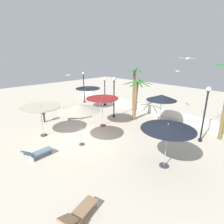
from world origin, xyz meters
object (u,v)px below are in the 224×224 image
at_px(patio_umbrella_4, 162,98).
at_px(lounge_chair_0, 38,153).
at_px(seagull_0, 187,58).
at_px(seagull_1, 68,75).
at_px(lounge_chair_1, 77,115).
at_px(lounge_chair_2, 79,212).
at_px(lamp_post_3, 205,111).
at_px(planter, 64,112).
at_px(patio_umbrella_5, 40,108).
at_px(patio_umbrella_3, 88,89).
at_px(palm_tree_2, 134,85).
at_px(seagull_2, 178,71).
at_px(lamp_post_1, 114,92).
at_px(lamp_post_0, 84,84).
at_px(palm_tree_0, 136,94).
at_px(patio_umbrella_0, 168,127).
at_px(patio_umbrella_2, 80,108).
at_px(guest_0, 43,112).
at_px(lamp_post_2, 105,86).
at_px(patio_umbrella_1, 102,100).

bearing_deg(patio_umbrella_4, lounge_chair_0, -105.15).
relative_size(seagull_0, seagull_1, 1.11).
bearing_deg(lounge_chair_1, lounge_chair_2, -32.87).
xyz_separation_m(lamp_post_3, planter, (-12.71, -4.26, -2.07)).
relative_size(seagull_0, planter, 1.14).
bearing_deg(patio_umbrella_5, patio_umbrella_3, 115.18).
bearing_deg(patio_umbrella_5, palm_tree_2, 85.83).
height_order(lounge_chair_0, seagull_2, seagull_2).
bearing_deg(lamp_post_1, patio_umbrella_4, 10.69).
height_order(patio_umbrella_4, lamp_post_0, lamp_post_0).
xyz_separation_m(lamp_post_3, seagull_0, (-1.21, -1.28, 3.62)).
distance_m(patio_umbrella_4, lounge_chair_1, 8.54).
height_order(patio_umbrella_3, seagull_2, seagull_2).
bearing_deg(seagull_1, patio_umbrella_3, 77.17).
bearing_deg(seagull_0, palm_tree_0, 165.38).
relative_size(patio_umbrella_0, lamp_post_3, 0.72).
bearing_deg(patio_umbrella_2, lamp_post_3, 49.42).
bearing_deg(guest_0, patio_umbrella_5, -25.46).
distance_m(seagull_0, seagull_2, 7.12).
relative_size(lounge_chair_2, planter, 2.28).
relative_size(lounge_chair_2, seagull_2, 1.75).
height_order(lounge_chair_0, seagull_1, seagull_1).
relative_size(patio_umbrella_0, lamp_post_2, 0.84).
relative_size(patio_umbrella_3, lounge_chair_0, 1.47).
distance_m(lamp_post_3, lounge_chair_0, 11.86).
relative_size(palm_tree_0, seagull_2, 3.78).
bearing_deg(lounge_chair_1, patio_umbrella_0, -4.41).
relative_size(patio_umbrella_3, seagull_0, 2.91).
distance_m(patio_umbrella_1, lounge_chair_0, 6.98).
height_order(patio_umbrella_1, seagull_1, seagull_1).
xyz_separation_m(patio_umbrella_4, lamp_post_3, (3.63, -0.10, -0.33)).
xyz_separation_m(lamp_post_0, seagull_0, (14.31, -1.71, 3.60)).
bearing_deg(patio_umbrella_5, palm_tree_0, 70.32).
bearing_deg(guest_0, seagull_0, 26.62).
distance_m(patio_umbrella_0, lamp_post_1, 9.17).
height_order(lounge_chair_2, planter, planter).
distance_m(patio_umbrella_4, palm_tree_2, 5.38).
bearing_deg(lamp_post_0, patio_umbrella_4, -1.62).
distance_m(patio_umbrella_2, guest_0, 6.60).
bearing_deg(lamp_post_3, seagull_2, 134.72).
bearing_deg(lamp_post_3, patio_umbrella_3, -175.24).
height_order(lounge_chair_1, seagull_0, seagull_0).
bearing_deg(seagull_2, lamp_post_3, -45.28).
bearing_deg(planter, seagull_2, 48.43).
distance_m(palm_tree_2, lounge_chair_1, 7.25).
xyz_separation_m(lamp_post_1, seagull_1, (-4.59, -2.42, 1.54)).
xyz_separation_m(patio_umbrella_1, seagull_2, (2.81, 8.03, 2.14)).
relative_size(patio_umbrella_3, lamp_post_3, 0.67).
xyz_separation_m(palm_tree_0, seagull_0, (5.13, -1.34, 3.36)).
relative_size(patio_umbrella_5, lounge_chair_2, 1.60).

